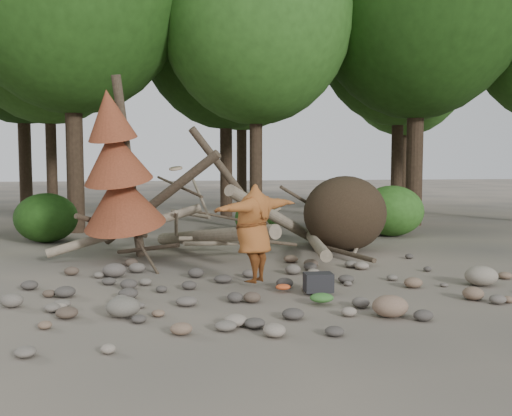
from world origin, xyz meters
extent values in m
plane|color=#514C44|center=(0.00, 0.00, 0.00)|extent=(120.00, 120.00, 0.00)
ellipsoid|color=#332619|center=(2.60, 4.30, 0.99)|extent=(2.20, 1.87, 1.98)
cylinder|color=gray|center=(-1.00, 3.70, 0.55)|extent=(2.61, 5.11, 1.08)
cylinder|color=gray|center=(0.80, 4.20, 0.90)|extent=(3.18, 3.71, 1.90)
cylinder|color=brown|center=(-2.20, 4.60, 1.40)|extent=(3.08, 1.91, 2.49)
cylinder|color=gray|center=(1.60, 3.50, 0.35)|extent=(1.13, 4.98, 0.43)
cylinder|color=brown|center=(-0.30, 4.80, 1.80)|extent=(2.39, 1.03, 2.89)
cylinder|color=gray|center=(-3.00, 4.00, 0.70)|extent=(3.71, 0.86, 1.20)
cylinder|color=#4C3F30|center=(-2.50, 3.50, 0.30)|extent=(1.52, 1.70, 0.49)
cylinder|color=gray|center=(0.20, 4.40, 0.80)|extent=(1.57, 0.85, 0.69)
cylinder|color=#4C3F30|center=(1.80, 4.90, 1.20)|extent=(1.92, 1.25, 1.10)
cylinder|color=gray|center=(-1.20, 4.20, 1.50)|extent=(0.37, 1.42, 0.85)
cylinder|color=#4C3F30|center=(2.20, 3.20, 0.15)|extent=(0.79, 2.54, 0.12)
cylinder|color=gray|center=(-0.80, 3.10, 0.45)|extent=(1.78, 1.11, 0.29)
cylinder|color=#4C3F30|center=(-2.90, 3.80, 2.20)|extent=(0.67, 1.13, 4.35)
cone|color=brown|center=(-3.06, 3.49, 1.50)|extent=(2.06, 2.13, 1.86)
cone|color=brown|center=(-3.16, 3.28, 2.50)|extent=(1.71, 1.78, 1.65)
cone|color=brown|center=(-3.26, 3.09, 3.40)|extent=(1.23, 1.30, 1.41)
cylinder|color=#38281C|center=(-5.00, 9.50, 4.48)|extent=(0.56, 0.56, 8.96)
cylinder|color=#38281C|center=(1.00, 9.20, 3.57)|extent=(0.44, 0.44, 7.14)
ellipsoid|color=#326920|center=(1.00, 9.20, 7.34)|extent=(6.53, 6.53, 7.51)
cylinder|color=#38281C|center=(7.00, 9.80, 4.72)|extent=(0.60, 0.60, 9.45)
cylinder|color=#38281C|center=(-6.50, 13.50, 3.78)|extent=(0.42, 0.42, 7.56)
ellipsoid|color=#326920|center=(-6.50, 13.50, 7.78)|extent=(6.91, 6.91, 7.95)
cylinder|color=#38281C|center=(0.50, 14.20, 4.27)|extent=(0.52, 0.52, 8.54)
ellipsoid|color=#1E4612|center=(0.50, 14.20, 8.78)|extent=(7.81, 7.81, 10.15)
cylinder|color=#38281C|center=(8.00, 13.80, 4.06)|extent=(0.50, 0.50, 8.12)
ellipsoid|color=#295919|center=(8.00, 13.80, 8.35)|extent=(7.42, 7.42, 8.91)
cylinder|color=#38281C|center=(-9.00, 20.00, 4.83)|extent=(0.62, 0.62, 9.66)
ellipsoid|color=#193D10|center=(-9.00, 20.00, 9.94)|extent=(8.83, 8.83, 11.48)
cylinder|color=#38281C|center=(2.00, 20.50, 4.38)|extent=(0.54, 0.54, 8.75)
ellipsoid|color=#326920|center=(2.00, 20.50, 9.00)|extent=(8.00, 8.00, 10.00)
cylinder|color=#38281C|center=(11.00, 20.00, 3.92)|extent=(0.46, 0.46, 7.84)
ellipsoid|color=#295919|center=(11.00, 20.00, 8.06)|extent=(7.17, 7.17, 8.60)
ellipsoid|color=#1E4612|center=(-5.50, 7.20, 0.72)|extent=(1.80, 1.80, 1.44)
ellipsoid|color=#295919|center=(0.80, 7.80, 0.56)|extent=(1.40, 1.40, 1.12)
ellipsoid|color=#326920|center=(5.00, 7.00, 0.80)|extent=(2.00, 2.00, 1.60)
imported|color=brown|center=(-0.41, 0.48, 1.01)|extent=(2.12, 1.98, 1.86)
cylinder|color=#8C7559|center=(-1.86, 0.18, 2.23)|extent=(0.26, 0.25, 0.11)
cube|color=black|center=(0.61, -0.41, 0.16)|extent=(0.50, 0.34, 0.33)
ellipsoid|color=#356B2A|center=(0.47, -1.13, 0.07)|extent=(0.40, 0.33, 0.15)
ellipsoid|color=#C74C22|center=(0.03, -0.13, 0.05)|extent=(0.28, 0.23, 0.10)
ellipsoid|color=#686357|center=(-2.70, -1.35, 0.16)|extent=(0.52, 0.47, 0.31)
ellipsoid|color=#846753|center=(1.31, -1.97, 0.17)|extent=(0.55, 0.50, 0.33)
ellipsoid|color=gray|center=(3.87, -0.16, 0.19)|extent=(0.62, 0.56, 0.37)
ellipsoid|color=#5A514B|center=(-3.10, 1.74, 0.14)|extent=(0.48, 0.43, 0.29)
camera|label=1|loc=(-2.02, -10.04, 2.36)|focal=40.00mm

